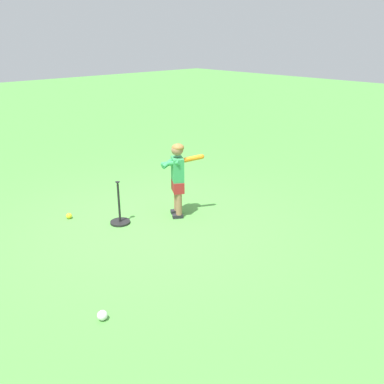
{
  "coord_description": "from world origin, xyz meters",
  "views": [
    {
      "loc": [
        3.13,
        4.22,
        2.5
      ],
      "look_at": [
        -0.52,
        0.32,
        0.45
      ],
      "focal_mm": 38.71,
      "sensor_mm": 36.0,
      "label": 1
    }
  ],
  "objects": [
    {
      "name": "play_ball_by_bucket",
      "position": [
        0.71,
        -0.97,
        0.04
      ],
      "size": [
        0.08,
        0.08,
        0.08
      ],
      "primitive_type": "sphere",
      "color": "yellow",
      "rests_on": "ground"
    },
    {
      "name": "batting_tee",
      "position": [
        0.26,
        -0.33,
        0.1
      ],
      "size": [
        0.28,
        0.28,
        0.62
      ],
      "color": "black",
      "rests_on": "ground"
    },
    {
      "name": "child_batter",
      "position": [
        -0.52,
        0.02,
        0.65
      ],
      "size": [
        0.58,
        0.38,
        1.08
      ],
      "color": "#232328",
      "rests_on": "ground"
    },
    {
      "name": "ground_plane",
      "position": [
        0.0,
        0.0,
        0.0
      ],
      "size": [
        40.0,
        40.0,
        0.0
      ],
      "primitive_type": "plane",
      "color": "#519942"
    },
    {
      "name": "play_ball_far_left",
      "position": [
        1.57,
        1.33,
        0.05
      ],
      "size": [
        0.1,
        0.1,
        0.1
      ],
      "primitive_type": "sphere",
      "color": "white",
      "rests_on": "ground"
    }
  ]
}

